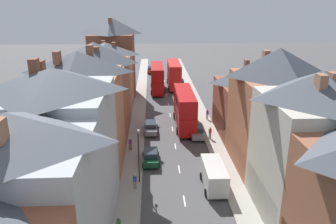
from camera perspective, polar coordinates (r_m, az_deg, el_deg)
name	(u,v)px	position (r m, az deg, el deg)	size (l,w,h in m)	color
pavement_left	(139,111)	(54.77, -5.07, 0.12)	(2.20, 104.00, 0.14)	#A8A399
pavement_right	(200,110)	(55.29, 5.55, 0.28)	(2.20, 104.00, 0.14)	#A8A399
centre_line_dashes	(170,115)	(52.93, 0.38, -0.55)	(0.14, 97.80, 0.01)	silver
terrace_row_left	(85,110)	(36.66, -14.30, 0.32)	(8.00, 64.01, 14.79)	#935138
terrace_row_right	(310,149)	(29.77, 23.44, -5.92)	(8.00, 44.10, 13.04)	silver
double_decker_bus_lead	(157,78)	(66.71, -1.90, 6.02)	(2.74, 10.80, 5.30)	#B70F0F
double_decker_bus_mid_street	(184,108)	(47.43, 2.88, 0.69)	(2.74, 10.80, 5.30)	#B70F0F
double_decker_bus_far_approaching	(174,74)	(69.91, 1.03, 6.62)	(2.74, 10.80, 5.30)	red
car_near_blue	(156,73)	(80.25, -2.04, 6.73)	(1.90, 4.42, 1.59)	#144728
car_near_silver	(151,70)	(84.77, -2.97, 7.37)	(1.90, 4.53, 1.62)	maroon
car_parked_left_a	(151,127)	(45.89, -3.00, -2.61)	(1.90, 4.58, 1.59)	gray
car_mid_black	(180,83)	(70.10, 2.11, 5.00)	(1.90, 4.35, 1.71)	#236093
car_parked_left_b	(151,156)	(37.58, -3.01, -7.67)	(1.90, 4.13, 1.57)	#144728
car_mid_white	(197,131)	(44.54, 5.01, -3.33)	(1.90, 4.47, 1.60)	gray
delivery_van	(214,175)	(32.99, 7.99, -10.78)	(2.20, 5.20, 2.41)	silver
pedestrian_mid_left	(135,181)	(32.50, -5.80, -11.80)	(0.36, 0.22, 1.61)	gray
pedestrian_mid_right	(130,143)	(40.40, -6.60, -5.43)	(0.36, 0.22, 1.61)	brown
pedestrian_far_left	(210,132)	(43.75, 7.34, -3.52)	(0.36, 0.22, 1.61)	#3D4256
pedestrian_far_right	(207,114)	(50.78, 6.87, -0.31)	(0.36, 0.22, 1.61)	gray
street_lamp	(139,153)	(32.68, -5.13, -7.19)	(0.20, 1.12, 5.50)	black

